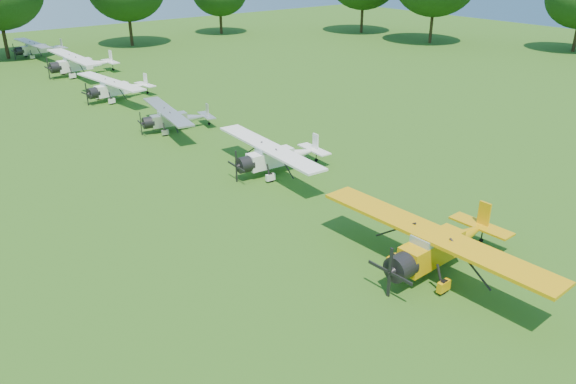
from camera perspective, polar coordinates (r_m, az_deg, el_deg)
name	(u,v)px	position (r m, az deg, el deg)	size (l,w,h in m)	color
ground	(313,205)	(31.55, 2.51, -1.28)	(160.00, 160.00, 0.00)	#2A5314
tree_belt	(363,52)	(31.57, 7.66, 13.89)	(137.36, 130.27, 14.52)	black
aircraft_2	(439,243)	(25.78, 15.13, -4.98)	(7.31, 11.63, 2.29)	#D79D09
aircraft_3	(277,154)	(35.62, -1.17, 3.84)	(6.46, 10.29, 2.02)	white
aircraft_4	(174,117)	(44.83, -11.49, 7.47)	(5.80, 9.19, 1.80)	silver
aircraft_5	(116,87)	(55.30, -17.03, 10.17)	(6.52, 10.37, 2.04)	white
aircraft_6	(80,63)	(67.25, -20.41, 12.22)	(7.50, 11.92, 2.36)	white
aircraft_7	(38,48)	(80.47, -24.08, 13.25)	(6.43, 10.24, 2.01)	silver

